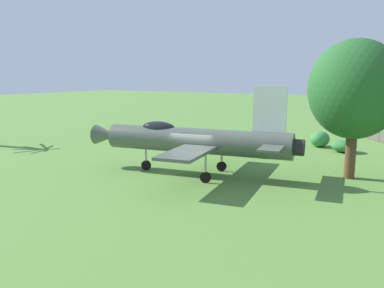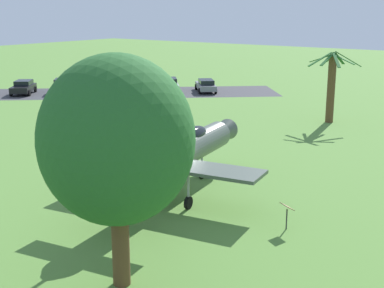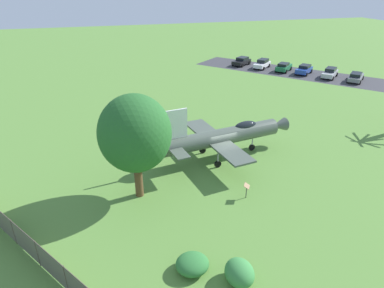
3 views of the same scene
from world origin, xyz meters
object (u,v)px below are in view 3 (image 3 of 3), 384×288
object	(u,v)px
parked_car_green	(284,67)
parked_car_white	(262,64)
parked_car_silver	(330,73)
info_plaque	(247,188)
parked_car_black	(242,61)
display_jet	(225,136)
shrub_near_fence	(192,264)
parked_car_gray	(356,77)
parked_car_blue	(304,69)
shade_tree	(135,134)
shrub_by_tree	(239,273)

from	to	relation	value
parked_car_green	parked_car_white	distance (m)	4.05
parked_car_silver	info_plaque	bearing A→B (deg)	3.76
parked_car_silver	parked_car_black	size ratio (longest dim) A/B	1.01
display_jet	shrub_near_fence	world-z (taller)	display_jet
display_jet	parked_car_gray	bearing A→B (deg)	22.64
parked_car_blue	parked_car_black	distance (m)	11.63
parked_car_gray	info_plaque	bearing A→B (deg)	176.95
display_jet	parked_car_blue	size ratio (longest dim) A/B	3.07
shade_tree	parked_car_silver	distance (m)	42.74
shade_tree	shrub_by_tree	bearing A→B (deg)	-67.43
info_plaque	parked_car_green	size ratio (longest dim) A/B	0.27
shade_tree	parked_car_white	xyz separation A→B (m)	(26.84, 33.79, -4.21)
display_jet	parked_car_gray	world-z (taller)	display_jet
shrub_near_fence	parked_car_gray	bearing A→B (deg)	40.25
info_plaque	parked_car_silver	bearing A→B (deg)	45.31
parked_car_white	display_jet	bearing A→B (deg)	15.65
display_jet	parked_car_silver	bearing A→B (deg)	29.36
parked_car_silver	shrub_near_fence	bearing A→B (deg)	3.58
parked_car_blue	parked_car_black	size ratio (longest dim) A/B	0.95
shrub_by_tree	parked_car_black	world-z (taller)	parked_car_black
parked_car_green	parked_car_black	size ratio (longest dim) A/B	0.94
shrub_by_tree	info_plaque	xyz separation A→B (m)	(3.54, 6.99, 0.21)
shrub_near_fence	info_plaque	xyz separation A→B (m)	(5.70, 5.56, 0.39)
display_jet	shade_tree	world-z (taller)	shade_tree
shrub_by_tree	parked_car_blue	world-z (taller)	parked_car_blue
shade_tree	parked_car_blue	world-z (taller)	shade_tree
display_jet	shrub_by_tree	size ratio (longest dim) A/B	7.14
parked_car_silver	parked_car_blue	world-z (taller)	parked_car_silver
shade_tree	parked_car_green	bearing A→B (deg)	46.21
info_plaque	parked_car_green	world-z (taller)	parked_car_green
shrub_by_tree	parked_car_blue	bearing A→B (deg)	53.43
info_plaque	parked_car_blue	bearing A→B (deg)	51.49
parked_car_blue	parked_car_white	world-z (taller)	parked_car_white
parked_car_black	parked_car_blue	bearing A→B (deg)	92.53
shrub_by_tree	parked_car_gray	world-z (taller)	parked_car_gray
parked_car_silver	parked_car_white	size ratio (longest dim) A/B	1.04
parked_car_gray	parked_car_white	bearing A→B (deg)	87.47
shade_tree	info_plaque	size ratio (longest dim) A/B	6.81
parked_car_gray	display_jet	bearing A→B (deg)	169.30
display_jet	parked_car_black	distance (m)	36.64
shade_tree	info_plaque	distance (m)	8.90
display_jet	parked_car_black	xyz separation A→B (m)	(16.00, 32.94, -1.33)
parked_car_gray	parked_car_silver	bearing A→B (deg)	85.40
parked_car_blue	shade_tree	bearing A→B (deg)	1.66
shrub_by_tree	parked_car_green	size ratio (longest dim) A/B	0.44
parked_car_black	parked_car_green	bearing A→B (deg)	91.50
parked_car_silver	shade_tree	bearing A→B (deg)	-5.78
info_plaque	parked_car_gray	xyz separation A→B (m)	(29.46, 24.21, -0.12)
shrub_by_tree	parked_car_black	xyz separation A→B (m)	(20.25, 46.34, 0.11)
display_jet	shrub_by_tree	distance (m)	14.14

